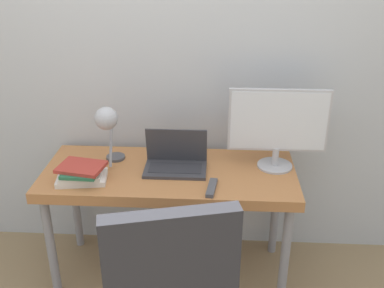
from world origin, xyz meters
TOP-DOWN VIEW (x-y plane):
  - wall_back at (0.00, 0.65)m, footprint 8.00×0.05m
  - desk at (0.00, 0.29)m, footprint 1.40×0.58m
  - laptop at (0.03, 0.32)m, footprint 0.34×0.21m
  - monitor at (0.59, 0.38)m, footprint 0.54×0.20m
  - desk_lamp at (-0.33, 0.30)m, footprint 0.12×0.25m
  - office_chair at (0.08, -0.49)m, footprint 0.63×0.58m
  - book_stack at (-0.45, 0.15)m, footprint 0.28×0.22m
  - tv_remote at (0.24, 0.10)m, footprint 0.06×0.18m

SIDE VIEW (x-z plane):
  - office_chair at x=0.08m, z-range 0.08..1.11m
  - desk at x=0.00m, z-range 0.28..0.99m
  - tv_remote at x=0.24m, z-range 0.71..0.73m
  - book_stack at x=-0.45m, z-range 0.71..0.80m
  - laptop at x=0.03m, z-range 0.65..0.87m
  - monitor at x=0.59m, z-range 0.73..1.19m
  - desk_lamp at x=-0.33m, z-range 0.80..1.17m
  - wall_back at x=0.00m, z-range 0.00..2.60m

